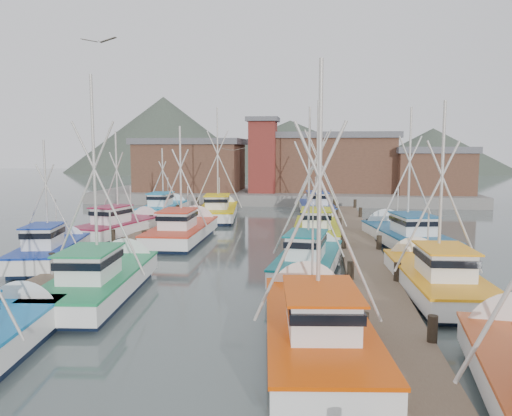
# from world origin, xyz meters

# --- Properties ---
(ground) EXTENTS (260.00, 260.00, 0.00)m
(ground) POSITION_xyz_m (0.00, 0.00, 0.00)
(ground) COLOR #445251
(ground) RESTS_ON ground
(dock_left) EXTENTS (2.30, 46.00, 1.50)m
(dock_left) POSITION_xyz_m (-7.00, 4.04, 0.21)
(dock_left) COLOR brown
(dock_left) RESTS_ON ground
(dock_right) EXTENTS (2.30, 46.00, 1.50)m
(dock_right) POSITION_xyz_m (7.00, 4.04, 0.21)
(dock_right) COLOR brown
(dock_right) RESTS_ON ground
(quay) EXTENTS (44.00, 16.00, 1.20)m
(quay) POSITION_xyz_m (0.00, 37.00, 0.60)
(quay) COLOR gray
(quay) RESTS_ON ground
(shed_left) EXTENTS (12.72, 8.48, 6.20)m
(shed_left) POSITION_xyz_m (-11.00, 35.00, 4.34)
(shed_left) COLOR brown
(shed_left) RESTS_ON quay
(shed_center) EXTENTS (14.84, 9.54, 6.90)m
(shed_center) POSITION_xyz_m (6.00, 37.00, 4.69)
(shed_center) COLOR brown
(shed_center) RESTS_ON quay
(shed_right) EXTENTS (8.48, 6.36, 5.20)m
(shed_right) POSITION_xyz_m (17.00, 34.00, 3.84)
(shed_right) COLOR brown
(shed_right) RESTS_ON quay
(lookout_tower) EXTENTS (3.60, 3.60, 8.50)m
(lookout_tower) POSITION_xyz_m (-2.00, 33.00, 5.55)
(lookout_tower) COLOR maroon
(lookout_tower) RESTS_ON quay
(distant_hills) EXTENTS (175.00, 140.00, 42.00)m
(distant_hills) POSITION_xyz_m (-12.76, 122.59, 0.00)
(distant_hills) COLOR #475144
(distant_hills) RESTS_ON ground
(boat_1) EXTENTS (3.98, 9.76, 9.45)m
(boat_1) POSITION_xyz_m (4.53, -8.74, 0.68)
(boat_1) COLOR black
(boat_1) RESTS_ON ground
(boat_4) EXTENTS (3.87, 9.23, 9.75)m
(boat_4) POSITION_xyz_m (-4.31, -4.41, 0.68)
(boat_4) COLOR black
(boat_4) RESTS_ON ground
(boat_5) EXTENTS (3.48, 8.52, 8.71)m
(boat_5) POSITION_xyz_m (4.16, 0.42, 0.68)
(boat_5) COLOR black
(boat_5) RESTS_ON ground
(boat_6) EXTENTS (3.86, 8.07, 7.16)m
(boat_6) POSITION_xyz_m (-9.65, 0.93, 0.68)
(boat_6) COLOR black
(boat_6) RESTS_ON ground
(boat_7) EXTENTS (3.60, 9.13, 8.80)m
(boat_7) POSITION_xyz_m (9.44, -2.21, 0.68)
(boat_7) COLOR black
(boat_7) RESTS_ON ground
(boat_8) EXTENTS (3.52, 9.88, 8.49)m
(boat_8) POSITION_xyz_m (-4.46, 8.53, 0.68)
(boat_8) COLOR black
(boat_8) RESTS_ON ground
(boat_9) EXTENTS (4.01, 9.27, 10.07)m
(boat_9) POSITION_xyz_m (4.39, 9.96, 0.69)
(boat_9) COLOR black
(boat_9) RESTS_ON ground
(boat_10) EXTENTS (4.26, 8.86, 8.03)m
(boat_10) POSITION_xyz_m (-9.23, 9.72, 0.68)
(boat_10) COLOR black
(boat_10) RESTS_ON ground
(boat_11) EXTENTS (4.82, 10.09, 9.51)m
(boat_11) POSITION_xyz_m (9.81, 8.20, 0.68)
(boat_11) COLOR black
(boat_11) RESTS_ON ground
(boat_12) EXTENTS (4.25, 10.03, 10.57)m
(boat_12) POSITION_xyz_m (-4.36, 19.37, 0.69)
(boat_12) COLOR black
(boat_12) RESTS_ON ground
(boat_13) EXTENTS (4.15, 9.45, 10.49)m
(boat_13) POSITION_xyz_m (4.18, 23.61, 0.69)
(boat_13) COLOR black
(boat_13) RESTS_ON ground
(boat_14) EXTENTS (2.96, 8.72, 6.93)m
(boat_14) POSITION_xyz_m (-9.64, 20.60, 0.68)
(boat_14) COLOR black
(boat_14) RESTS_ON ground
(gull_near) EXTENTS (1.55, 0.64, 0.24)m
(gull_near) POSITION_xyz_m (-4.31, -4.14, 10.43)
(gull_near) COLOR gray
(gull_near) RESTS_ON ground
(gull_far) EXTENTS (1.54, 0.61, 0.24)m
(gull_far) POSITION_xyz_m (-0.62, 5.64, 6.09)
(gull_far) COLOR gray
(gull_far) RESTS_ON ground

